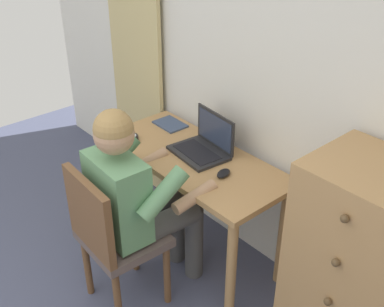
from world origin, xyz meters
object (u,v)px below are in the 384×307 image
at_px(person_seated, 139,194).
at_px(desk_clock, 131,138).
at_px(chair, 112,235).
at_px(desk, 194,173).
at_px(dresser, 359,275).
at_px(laptop, 204,145).
at_px(notebook_pad, 170,124).
at_px(computer_mouse, 224,173).

xyz_separation_m(person_seated, desk_clock, (-0.47, 0.28, 0.05)).
bearing_deg(chair, desk, 95.18).
distance_m(dresser, desk_clock, 1.54).
bearing_deg(laptop, person_seated, -83.71).
relative_size(desk_clock, notebook_pad, 0.43).
height_order(person_seated, notebook_pad, person_seated).
height_order(chair, person_seated, person_seated).
relative_size(desk, chair, 1.35).
relative_size(chair, desk_clock, 9.91).
height_order(dresser, chair, dresser).
bearing_deg(desk, computer_mouse, -3.49).
bearing_deg(dresser, notebook_pad, 176.14).
height_order(person_seated, computer_mouse, person_seated).
bearing_deg(chair, computer_mouse, 70.78).
bearing_deg(laptop, desk, -94.85).
xyz_separation_m(chair, notebook_pad, (-0.46, 0.78, 0.22)).
distance_m(chair, person_seated, 0.26).
bearing_deg(desk, desk_clock, -158.25).
distance_m(laptop, notebook_pad, 0.42).
bearing_deg(laptop, computer_mouse, -19.46).
bearing_deg(dresser, computer_mouse, -175.70).
relative_size(person_seated, laptop, 3.32).
distance_m(desk, person_seated, 0.46).
xyz_separation_m(computer_mouse, desk_clock, (-0.68, -0.15, -0.00)).
relative_size(chair, person_seated, 0.74).
height_order(chair, laptop, laptop).
height_order(dresser, computer_mouse, dresser).
bearing_deg(chair, desk_clock, 135.03).
bearing_deg(computer_mouse, notebook_pad, 151.50).
height_order(desk, laptop, laptop).
relative_size(chair, computer_mouse, 8.92).
height_order(dresser, laptop, dresser).
bearing_deg(notebook_pad, dresser, -2.30).
bearing_deg(chair, laptop, 94.09).
relative_size(person_seated, notebook_pad, 5.76).
xyz_separation_m(desk, computer_mouse, (0.27, -0.02, 0.13)).
height_order(desk, desk_clock, desk_clock).
bearing_deg(chair, dresser, 32.68).
xyz_separation_m(dresser, person_seated, (-1.04, -0.49, 0.12)).
bearing_deg(computer_mouse, desk_clock, 177.38).
relative_size(dresser, chair, 1.26).
distance_m(desk_clock, notebook_pad, 0.31).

